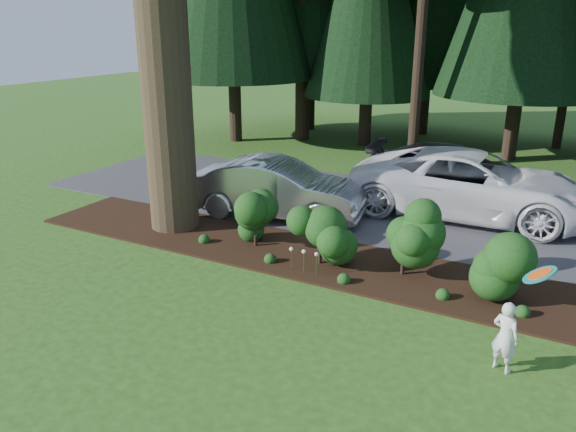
{
  "coord_description": "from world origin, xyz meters",
  "views": [
    {
      "loc": [
        4.63,
        -7.46,
        5.14
      ],
      "look_at": [
        -0.63,
        2.3,
        1.3
      ],
      "focal_mm": 35.0,
      "sensor_mm": 36.0,
      "label": 1
    }
  ],
  "objects_px": {
    "car_silver_wagon": "(277,189)",
    "frisbee": "(540,274)",
    "car_white_suv": "(472,184)",
    "child": "(505,337)",
    "car_dark_suv": "(453,171)"
  },
  "relations": [
    {
      "from": "car_dark_suv",
      "to": "frisbee",
      "type": "xyz_separation_m",
      "value": [
        3.19,
        -9.18,
        0.96
      ]
    },
    {
      "from": "car_white_suv",
      "to": "child",
      "type": "bearing_deg",
      "value": -167.25
    },
    {
      "from": "child",
      "to": "frisbee",
      "type": "bearing_deg",
      "value": -175.27
    },
    {
      "from": "car_silver_wagon",
      "to": "child",
      "type": "bearing_deg",
      "value": -135.0
    },
    {
      "from": "frisbee",
      "to": "child",
      "type": "bearing_deg",
      "value": 163.1
    },
    {
      "from": "car_silver_wagon",
      "to": "frisbee",
      "type": "relative_size",
      "value": 9.7
    },
    {
      "from": "child",
      "to": "car_white_suv",
      "type": "bearing_deg",
      "value": -53.34
    },
    {
      "from": "car_silver_wagon",
      "to": "frisbee",
      "type": "distance_m",
      "value": 8.5
    },
    {
      "from": "car_silver_wagon",
      "to": "child",
      "type": "height_order",
      "value": "car_silver_wagon"
    },
    {
      "from": "car_white_suv",
      "to": "child",
      "type": "height_order",
      "value": "car_white_suv"
    },
    {
      "from": "child",
      "to": "frisbee",
      "type": "relative_size",
      "value": 2.37
    },
    {
      "from": "child",
      "to": "car_dark_suv",
      "type": "bearing_deg",
      "value": -50.95
    },
    {
      "from": "car_dark_suv",
      "to": "car_silver_wagon",
      "type": "bearing_deg",
      "value": 131.01
    },
    {
      "from": "car_white_suv",
      "to": "child",
      "type": "relative_size",
      "value": 5.53
    },
    {
      "from": "car_dark_suv",
      "to": "frisbee",
      "type": "distance_m",
      "value": 9.77
    }
  ]
}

